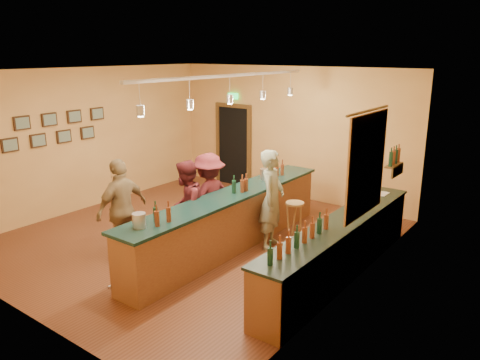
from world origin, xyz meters
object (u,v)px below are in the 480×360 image
Objects in this scene: customer_b at (122,209)px; bar_stool at (295,209)px; bartender at (272,199)px; back_counter at (340,248)px; customer_a at (186,207)px; customer_c at (209,198)px; tasting_bar at (230,217)px.

bar_stool is (1.97, 2.54, -0.30)m from customer_b.
back_counter is at bearing -118.83° from bartender.
back_counter is 2.68× the size of customer_a.
customer_a is 0.62m from customer_c.
customer_a reaches higher than bar_stool.
customer_a is 0.95× the size of customer_b.
bartender reaches higher than back_counter.
customer_a is 2.13m from bar_stool.
customer_b is 3.23m from bar_stool.
bartender is at bearing 43.94° from tasting_bar.
back_counter is at bearing 97.83° from customer_c.
customer_b is at bearing -154.46° from back_counter.
tasting_bar reaches higher than back_counter.
customer_b is (-3.35, -1.60, 0.41)m from back_counter.
tasting_bar is (-2.08, -0.18, 0.12)m from back_counter.
customer_c reaches higher than bar_stool.
bartender is at bearing 167.12° from back_counter.
customer_c is (-1.10, -0.49, -0.06)m from bartender.
customer_b is (-1.82, -1.95, -0.03)m from bartender.
back_counter is 2.66m from customer_c.
tasting_bar is 2.85× the size of customer_b.
back_counter is 1.63m from bartender.
customer_c is 2.35× the size of bar_stool.
bar_stool is at bearing 135.74° from customer_c.
back_counter is at bearing 115.29° from customer_b.
customer_b is at bearing -131.79° from tasting_bar.
customer_b is at bearing -21.65° from customer_c.
customer_a is at bearing 139.07° from customer_b.
bartender is (0.55, 0.53, 0.31)m from tasting_bar.
back_counter is at bearing -34.21° from bar_stool.
bartender reaches higher than customer_a.
back_counter is at bearing 86.44° from customer_a.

